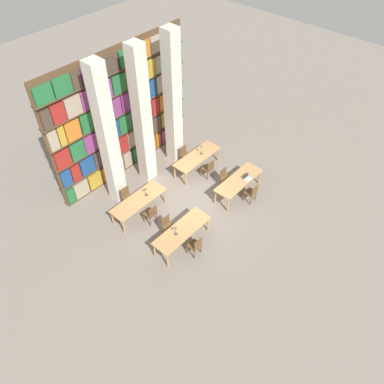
{
  "coord_description": "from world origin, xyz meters",
  "views": [
    {
      "loc": [
        -7.83,
        -7.12,
        11.28
      ],
      "look_at": [
        0.0,
        -0.12,
        0.69
      ],
      "focal_mm": 35.0,
      "sensor_mm": 36.0,
      "label": 1
    }
  ],
  "objects_px": {
    "reading_table_2": "(139,201)",
    "chair_7": "(185,155)",
    "chair_1": "(168,226)",
    "chair_4": "(151,213)",
    "pillar_center": "(142,118)",
    "desk_lamp_1": "(146,190)",
    "desk_lamp_2": "(201,148)",
    "desk_lamp_0": "(176,229)",
    "chair_3": "(225,177)",
    "chair_6": "(208,168)",
    "chair_2": "(252,192)",
    "pillar_left": "(108,138)",
    "chair_0": "(196,245)",
    "chair_5": "(127,196)",
    "reading_table_0": "(182,231)",
    "reading_table_3": "(197,157)",
    "reading_table_1": "(239,181)",
    "laptop": "(247,178)",
    "pillar_right": "(173,101)"
  },
  "relations": [
    {
      "from": "chair_0",
      "to": "reading_table_2",
      "type": "bearing_deg",
      "value": 89.87
    },
    {
      "from": "reading_table_1",
      "to": "reading_table_2",
      "type": "xyz_separation_m",
      "value": [
        -3.52,
        2.23,
        0.0
      ]
    },
    {
      "from": "pillar_left",
      "to": "chair_0",
      "type": "distance_m",
      "value": 5.02
    },
    {
      "from": "chair_1",
      "to": "pillar_center",
      "type": "bearing_deg",
      "value": -120.81
    },
    {
      "from": "chair_5",
      "to": "chair_7",
      "type": "distance_m",
      "value": 3.49
    },
    {
      "from": "pillar_right",
      "to": "chair_7",
      "type": "height_order",
      "value": "pillar_right"
    },
    {
      "from": "desk_lamp_2",
      "to": "desk_lamp_1",
      "type": "bearing_deg",
      "value": -179.11
    },
    {
      "from": "reading_table_3",
      "to": "chair_6",
      "type": "distance_m",
      "value": 0.72
    },
    {
      "from": "reading_table_0",
      "to": "chair_6",
      "type": "height_order",
      "value": "chair_6"
    },
    {
      "from": "chair_2",
      "to": "reading_table_2",
      "type": "relative_size",
      "value": 0.38
    },
    {
      "from": "chair_2",
      "to": "chair_5",
      "type": "bearing_deg",
      "value": 134.28
    },
    {
      "from": "reading_table_2",
      "to": "desk_lamp_2",
      "type": "relative_size",
      "value": 5.12
    },
    {
      "from": "chair_6",
      "to": "chair_5",
      "type": "bearing_deg",
      "value": 159.04
    },
    {
      "from": "chair_0",
      "to": "chair_3",
      "type": "distance_m",
      "value": 3.8
    },
    {
      "from": "chair_5",
      "to": "chair_4",
      "type": "bearing_deg",
      "value": 90.0
    },
    {
      "from": "pillar_left",
      "to": "chair_7",
      "type": "xyz_separation_m",
      "value": [
        3.42,
        -0.64,
        -2.51
      ]
    },
    {
      "from": "reading_table_0",
      "to": "chair_7",
      "type": "distance_m",
      "value": 4.59
    },
    {
      "from": "chair_6",
      "to": "chair_7",
      "type": "bearing_deg",
      "value": 90.0
    },
    {
      "from": "desk_lamp_0",
      "to": "chair_3",
      "type": "distance_m",
      "value": 3.87
    },
    {
      "from": "chair_0",
      "to": "pillar_left",
      "type": "bearing_deg",
      "value": 89.2
    },
    {
      "from": "pillar_center",
      "to": "chair_0",
      "type": "distance_m",
      "value": 5.32
    },
    {
      "from": "reading_table_0",
      "to": "chair_0",
      "type": "relative_size",
      "value": 2.62
    },
    {
      "from": "reading_table_0",
      "to": "chair_5",
      "type": "xyz_separation_m",
      "value": [
        -0.04,
        2.97,
        -0.19
      ]
    },
    {
      "from": "reading_table_1",
      "to": "chair_2",
      "type": "height_order",
      "value": "chair_2"
    },
    {
      "from": "reading_table_0",
      "to": "reading_table_3",
      "type": "xyz_separation_m",
      "value": [
        3.48,
        2.33,
        0.0
      ]
    },
    {
      "from": "pillar_center",
      "to": "chair_3",
      "type": "relative_size",
      "value": 6.69
    },
    {
      "from": "chair_4",
      "to": "chair_7",
      "type": "xyz_separation_m",
      "value": [
        3.49,
        1.42,
        0.0
      ]
    },
    {
      "from": "pillar_left",
      "to": "chair_0",
      "type": "bearing_deg",
      "value": -90.8
    },
    {
      "from": "laptop",
      "to": "desk_lamp_1",
      "type": "relative_size",
      "value": 0.83
    },
    {
      "from": "chair_6",
      "to": "chair_2",
      "type": "bearing_deg",
      "value": -89.21
    },
    {
      "from": "pillar_left",
      "to": "desk_lamp_2",
      "type": "relative_size",
      "value": 13.08
    },
    {
      "from": "chair_1",
      "to": "chair_4",
      "type": "xyz_separation_m",
      "value": [
        -0.0,
        0.9,
        0.0
      ]
    },
    {
      "from": "reading_table_0",
      "to": "chair_6",
      "type": "xyz_separation_m",
      "value": [
        3.45,
        1.64,
        -0.19
      ]
    },
    {
      "from": "chair_6",
      "to": "chair_3",
      "type": "bearing_deg",
      "value": -88.0
    },
    {
      "from": "reading_table_0",
      "to": "chair_2",
      "type": "distance_m",
      "value": 3.54
    },
    {
      "from": "pillar_center",
      "to": "reading_table_2",
      "type": "bearing_deg",
      "value": -142.08
    },
    {
      "from": "chair_4",
      "to": "chair_5",
      "type": "xyz_separation_m",
      "value": [
        0.0,
        1.38,
        0.0
      ]
    },
    {
      "from": "chair_4",
      "to": "chair_7",
      "type": "height_order",
      "value": "same"
    },
    {
      "from": "pillar_center",
      "to": "desk_lamp_1",
      "type": "distance_m",
      "value": 2.79
    },
    {
      "from": "pillar_right",
      "to": "desk_lamp_1",
      "type": "distance_m",
      "value": 3.93
    },
    {
      "from": "pillar_center",
      "to": "chair_2",
      "type": "xyz_separation_m",
      "value": [
        1.75,
        -4.29,
        -2.51
      ]
    },
    {
      "from": "reading_table_0",
      "to": "desk_lamp_2",
      "type": "relative_size",
      "value": 5.12
    },
    {
      "from": "reading_table_2",
      "to": "desk_lamp_2",
      "type": "height_order",
      "value": "desk_lamp_2"
    },
    {
      "from": "desk_lamp_1",
      "to": "pillar_right",
      "type": "bearing_deg",
      "value": 24.58
    },
    {
      "from": "pillar_center",
      "to": "reading_table_0",
      "type": "xyz_separation_m",
      "value": [
        -1.74,
        -3.66,
        -2.32
      ]
    },
    {
      "from": "desk_lamp_0",
      "to": "reading_table_3",
      "type": "relative_size",
      "value": 0.17
    },
    {
      "from": "chair_4",
      "to": "reading_table_0",
      "type": "bearing_deg",
      "value": -88.7
    },
    {
      "from": "reading_table_2",
      "to": "desk_lamp_1",
      "type": "distance_m",
      "value": 0.51
    },
    {
      "from": "desk_lamp_2",
      "to": "reading_table_3",
      "type": "bearing_deg",
      "value": 173.23
    },
    {
      "from": "reading_table_2",
      "to": "chair_7",
      "type": "height_order",
      "value": "chair_7"
    }
  ]
}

